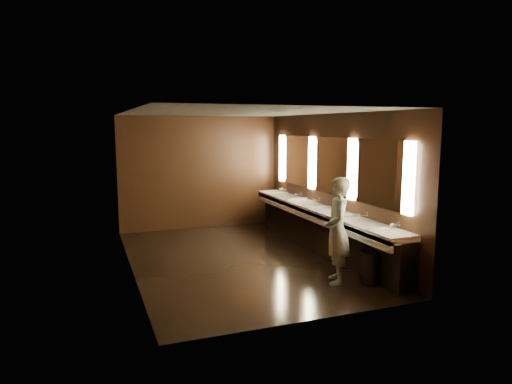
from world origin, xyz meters
The scene contains 10 objects.
floor centered at (0.00, 0.00, 0.00)m, with size 6.00×6.00×0.00m, color black.
ceiling centered at (0.00, 0.00, 2.80)m, with size 4.00×6.00×0.02m, color #2D2D2B.
wall_back centered at (0.00, 3.00, 1.40)m, with size 4.00×0.02×2.80m, color black.
wall_front centered at (0.00, -3.00, 1.40)m, with size 4.00×0.02×2.80m, color black.
wall_left centered at (-2.00, 0.00, 1.40)m, with size 0.02×6.00×2.80m, color black.
wall_right centered at (2.00, 0.00, 1.40)m, with size 0.02×6.00×2.80m, color black.
sink_counter centered at (1.79, 0.00, 0.50)m, with size 0.55×5.40×1.01m.
mirror_band centered at (1.98, 0.00, 1.75)m, with size 0.06×5.03×1.15m.
person centered at (1.08, -1.80, 0.87)m, with size 0.64×0.42×1.74m, color #98D7E3.
trash_bin centered at (1.58, -2.07, 0.27)m, with size 0.35×0.35×0.54m, color black.
Camera 1 is at (-2.72, -8.10, 2.55)m, focal length 32.00 mm.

